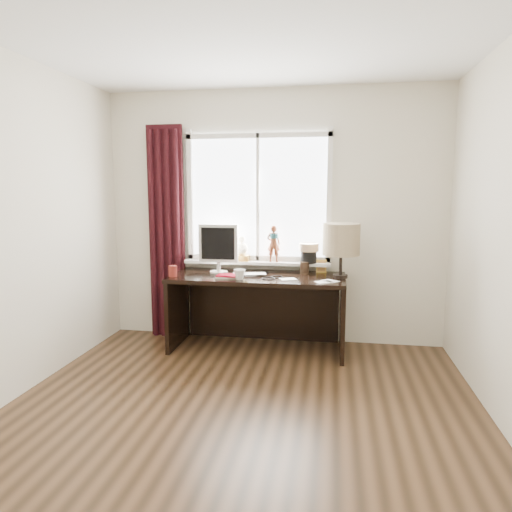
% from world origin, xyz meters
% --- Properties ---
extents(floor, '(3.50, 4.00, 0.00)m').
position_xyz_m(floor, '(0.00, 0.00, 0.00)').
color(floor, '#523620').
rests_on(floor, ground).
extents(ceiling, '(3.50, 4.00, 0.00)m').
position_xyz_m(ceiling, '(0.00, 0.00, 2.60)').
color(ceiling, white).
rests_on(ceiling, wall_back).
extents(wall_back, '(3.50, 0.00, 2.60)m').
position_xyz_m(wall_back, '(0.00, 2.00, 1.30)').
color(wall_back, beige).
rests_on(wall_back, ground).
extents(laptop, '(0.36, 0.28, 0.03)m').
position_xyz_m(laptop, '(-0.17, 1.61, 0.76)').
color(laptop, silver).
rests_on(laptop, desk).
extents(mug, '(0.14, 0.14, 0.11)m').
position_xyz_m(mug, '(-0.23, 1.40, 0.80)').
color(mug, white).
rests_on(mug, desk).
extents(red_cup, '(0.08, 0.08, 0.11)m').
position_xyz_m(red_cup, '(-0.90, 1.44, 0.80)').
color(red_cup, maroon).
rests_on(red_cup, desk).
extents(window, '(1.52, 0.22, 1.40)m').
position_xyz_m(window, '(-0.13, 1.95, 1.31)').
color(window, white).
rests_on(window, ground).
extents(curtain, '(0.38, 0.09, 2.25)m').
position_xyz_m(curtain, '(-1.13, 1.91, 1.12)').
color(curtain, black).
rests_on(curtain, floor).
extents(desk, '(1.70, 0.70, 0.75)m').
position_xyz_m(desk, '(-0.10, 1.73, 0.51)').
color(desk, black).
rests_on(desk, floor).
extents(monitor, '(0.40, 0.18, 0.49)m').
position_xyz_m(monitor, '(-0.51, 1.72, 1.03)').
color(monitor, beige).
rests_on(monitor, desk).
extents(notebook_stack, '(0.24, 0.18, 0.03)m').
position_xyz_m(notebook_stack, '(-0.36, 1.47, 0.77)').
color(notebook_stack, beige).
rests_on(notebook_stack, desk).
extents(brush_holder, '(0.09, 0.09, 0.25)m').
position_xyz_m(brush_holder, '(0.35, 1.81, 0.81)').
color(brush_holder, black).
rests_on(brush_holder, desk).
extents(icon_frame, '(0.10, 0.03, 0.13)m').
position_xyz_m(icon_frame, '(0.51, 1.90, 0.81)').
color(icon_frame, gold).
rests_on(icon_frame, desk).
extents(table_lamp, '(0.35, 0.35, 0.52)m').
position_xyz_m(table_lamp, '(0.70, 1.65, 1.11)').
color(table_lamp, black).
rests_on(table_lamp, desk).
extents(loose_papers, '(0.58, 0.25, 0.00)m').
position_xyz_m(loose_papers, '(0.46, 1.46, 0.75)').
color(loose_papers, white).
rests_on(loose_papers, desk).
extents(desk_cables, '(0.29, 0.45, 0.01)m').
position_xyz_m(desk_cables, '(0.03, 1.59, 0.75)').
color(desk_cables, black).
rests_on(desk_cables, desk).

